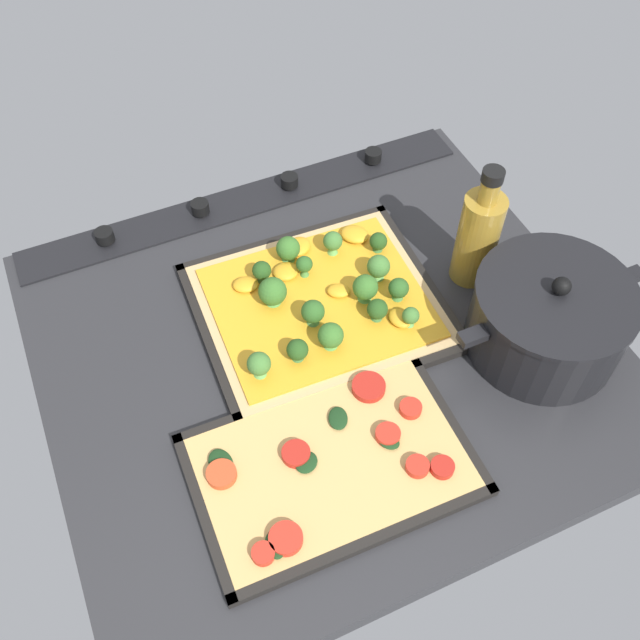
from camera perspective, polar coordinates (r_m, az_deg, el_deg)
ground_plane at (r=99.50cm, az=0.43°, el=-2.46°), size 75.26×68.47×3.00cm
stove_control_panel at (r=117.00cm, az=-5.86°, el=9.49°), size 72.25×7.00×2.60cm
baking_tray_front at (r=101.61cm, az=-0.09°, el=0.94°), size 34.56×30.41×1.30cm
broccoli_pizza at (r=100.46cm, az=0.05°, el=1.67°), size 32.07×27.93×5.70cm
baking_tray_back at (r=88.64cm, az=0.90°, el=-11.46°), size 33.77×22.54×1.30cm
veggie_pizza_back at (r=87.99cm, az=0.88°, el=-11.23°), size 31.32×20.09×1.90cm
cooking_pot at (r=98.80cm, az=17.60°, el=0.13°), size 27.61×20.82×13.10cm
oil_bottle at (r=102.75cm, az=12.39°, el=6.53°), size 5.87×5.87×19.58cm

